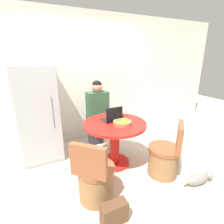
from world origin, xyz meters
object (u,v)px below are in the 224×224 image
Objects in this scene: person_seated at (97,111)px; fruit_bowl at (122,122)px; handbag at (114,213)px; refrigerator at (38,113)px; dining_table at (115,136)px; chair_near_left_corner at (96,180)px; laptop at (112,118)px; cat at (199,179)px; chair_near_right_corner at (165,158)px.

person_seated reaches higher than fruit_bowl.
fruit_bowl reaches higher than handbag.
refrigerator is 1.38m from dining_table.
refrigerator reaches higher than chair_near_left_corner.
fruit_bowl is (0.08, -0.85, 0.06)m from person_seated.
fruit_bowl is at bearing -60.08° from dining_table.
cat is at bearing 128.04° from laptop.
dining_table is at bearing 61.86° from handbag.
chair_near_right_corner is at bearing -41.04° from refrigerator.
handbag is at bearing -23.14° from chair_near_right_corner.
dining_table is 0.30m from fruit_bowl.
person_seated is at bearing -4.61° from refrigerator.
dining_table is at bearing -37.39° from refrigerator.
chair_near_right_corner is (0.55, -0.60, -0.24)m from dining_table.
chair_near_left_corner is at bearing 171.72° from cat.
chair_near_right_corner is (1.62, -1.41, -0.56)m from refrigerator.
laptop reaches higher than dining_table.
refrigerator reaches higher than cat.
refrigerator is 1.58m from chair_near_left_corner.
dining_table is 1.18m from handbag.
dining_table reaches higher than cat.
fruit_bowl reaches higher than cat.
cat is 1.38m from handbag.
person_seated is at bearing 73.27° from handbag.
cat is (0.86, -1.09, -0.72)m from laptop.
person_seated is (0.57, 1.30, 0.45)m from chair_near_left_corner.
refrigerator is 2.22m from chair_near_right_corner.
chair_near_left_corner is at bearing -70.55° from refrigerator.
laptop is at bearing -34.40° from refrigerator.
laptop reaches higher than chair_near_left_corner.
chair_near_right_corner is 0.65× the size of person_seated.
chair_near_right_corner is at bearing 19.79° from handbag.
dining_table is 0.85m from chair_near_left_corner.
chair_near_left_corner is 1.02m from laptop.
chair_near_right_corner is at bearing 113.08° from person_seated.
refrigerator is 3.37× the size of cat.
refrigerator is 1.94× the size of chair_near_left_corner.
cat is at bearing 83.00° from chair_near_right_corner.
chair_near_right_corner is at bearing 134.48° from cat.
handbag is (-0.53, -0.98, -0.39)m from dining_table.
fruit_bowl is at bearing 140.01° from cat.
refrigerator is 2.75m from cat.
laptop is at bearing 92.54° from dining_table.
cat is (0.30, -0.41, -0.20)m from chair_near_right_corner.
laptop reaches higher than fruit_bowl.
person_seated is 4.71× the size of laptop.
refrigerator reaches higher than chair_near_right_corner.
fruit_bowl is (0.65, 0.45, 0.50)m from chair_near_left_corner.
fruit_bowl is 0.57× the size of cat.
chair_near_left_corner is at bearing -135.14° from dining_table.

